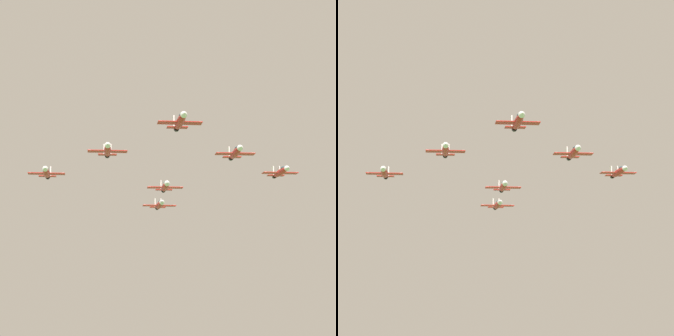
% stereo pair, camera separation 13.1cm
% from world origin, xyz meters
% --- Properties ---
extents(jet_lead, '(10.07, 15.43, 3.36)m').
position_xyz_m(jet_lead, '(22.30, 23.21, 115.78)').
color(jet_lead, red).
extents(jet_left_wingman, '(9.82, 14.96, 3.28)m').
position_xyz_m(jet_left_wingman, '(42.81, 34.71, 112.55)').
color(jet_left_wingman, red).
extents(jet_right_wingman, '(9.76, 14.91, 3.26)m').
position_xyz_m(jet_right_wingman, '(14.25, 45.31, 112.63)').
color(jet_right_wingman, red).
extents(jet_left_outer, '(9.80, 15.03, 3.27)m').
position_xyz_m(jet_left_outer, '(63.32, 46.21, 111.01)').
color(jet_left_outer, red).
extents(jet_right_outer, '(9.85, 15.12, 3.29)m').
position_xyz_m(jet_right_outer, '(6.20, 67.41, 109.93)').
color(jet_right_outer, red).
extents(jet_slot_rear, '(9.61, 14.64, 3.21)m').
position_xyz_m(jet_slot_rear, '(34.76, 56.81, 106.73)').
color(jet_slot_rear, red).
extents(jet_trailing, '(9.77, 15.02, 3.26)m').
position_xyz_m(jet_trailing, '(41.00, 73.61, 104.12)').
color(jet_trailing, red).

